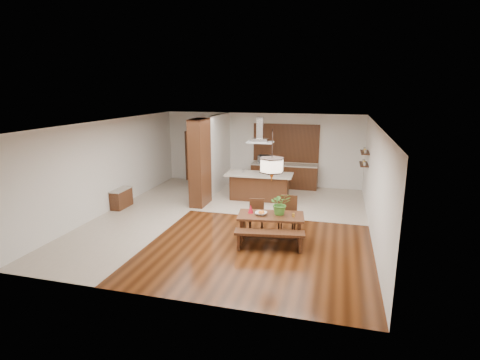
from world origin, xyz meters
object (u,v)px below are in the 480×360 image
(dining_chair_right, at_px, (287,216))
(range_hood, at_px, (260,130))
(foliage_plant, at_px, (280,204))
(microwave, at_px, (265,159))
(hallway_console, at_px, (121,198))
(pendant_lantern, at_px, (272,155))
(dining_bench, at_px, (269,241))
(island_cup, at_px, (271,173))
(fruit_bowl, at_px, (261,213))
(dining_chair_left, at_px, (256,216))
(dining_table, at_px, (271,222))
(kitchen_island, at_px, (259,186))

(dining_chair_right, distance_m, range_hood, 3.83)
(foliage_plant, xyz_separation_m, microwave, (-1.45, 5.39, 0.12))
(hallway_console, bearing_deg, pendant_lantern, -15.37)
(dining_bench, xyz_separation_m, range_hood, (-1.13, 4.15, 2.23))
(hallway_console, distance_m, dining_chair_right, 5.68)
(island_cup, xyz_separation_m, microwave, (-0.59, 2.05, 0.10))
(dining_chair_right, height_order, range_hood, range_hood)
(fruit_bowl, distance_m, island_cup, 3.53)
(pendant_lantern, height_order, range_hood, same)
(pendant_lantern, bearing_deg, hallway_console, 164.63)
(dining_chair_left, xyz_separation_m, range_hood, (-0.57, 3.10, 2.01))
(dining_bench, bearing_deg, dining_chair_right, 77.09)
(pendant_lantern, bearing_deg, dining_bench, -82.35)
(dining_chair_right, bearing_deg, dining_table, -119.22)
(dining_table, distance_m, range_hood, 4.18)
(hallway_console, distance_m, dining_table, 5.46)
(dining_table, height_order, dining_chair_left, dining_chair_left)
(dining_chair_left, relative_size, range_hood, 1.01)
(dining_table, bearing_deg, pendant_lantern, 180.00)
(pendant_lantern, bearing_deg, foliage_plant, 24.23)
(dining_chair_right, xyz_separation_m, kitchen_island, (-1.40, 2.98, -0.03))
(range_hood, height_order, island_cup, range_hood)
(hallway_console, relative_size, island_cup, 7.48)
(kitchen_island, height_order, range_hood, range_hood)
(foliage_plant, relative_size, fruit_bowl, 1.96)
(range_hood, bearing_deg, dining_table, -73.52)
(foliage_plant, bearing_deg, dining_chair_left, 153.44)
(dining_bench, height_order, range_hood, range_hood)
(dining_chair_left, distance_m, kitchen_island, 3.14)
(dining_table, bearing_deg, dining_chair_right, 58.36)
(hallway_console, distance_m, dining_bench, 5.72)
(hallway_console, bearing_deg, dining_chair_left, -11.76)
(island_cup, bearing_deg, dining_chair_right, -71.14)
(hallway_console, height_order, fruit_bowl, fruit_bowl)
(hallway_console, relative_size, microwave, 1.60)
(foliage_plant, height_order, fruit_bowl, foliage_plant)
(dining_table, distance_m, dining_chair_right, 0.66)
(dining_table, bearing_deg, kitchen_island, 106.49)
(dining_chair_left, bearing_deg, range_hood, 91.89)
(hallway_console, relative_size, dining_table, 0.50)
(dining_bench, height_order, dining_chair_right, dining_chair_right)
(dining_bench, distance_m, foliage_plant, 1.03)
(foliage_plant, bearing_deg, range_hood, 110.22)
(dining_bench, height_order, kitchen_island, kitchen_island)
(hallway_console, height_order, foliage_plant, foliage_plant)
(pendant_lantern, bearing_deg, microwave, 102.62)
(island_cup, bearing_deg, hallway_console, -156.71)
(dining_chair_right, height_order, fruit_bowl, dining_chair_right)
(dining_chair_left, relative_size, island_cup, 7.76)
(hallway_console, distance_m, dining_chair_left, 4.88)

